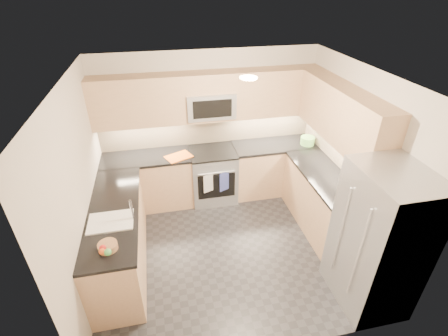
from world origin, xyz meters
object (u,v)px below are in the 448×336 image
refrigerator (378,241)px  fruit_basket (108,246)px  microwave (210,104)px  cutting_board (179,157)px  utensil_bowl (307,141)px  gas_range (213,175)px

refrigerator → fruit_basket: refrigerator is taller
microwave → cutting_board: bearing=-158.7°
utensil_bowl → cutting_board: 2.21m
microwave → refrigerator: size_ratio=0.42×
utensil_bowl → fruit_basket: size_ratio=1.16×
microwave → refrigerator: bearing=-60.4°
refrigerator → cutting_board: 3.08m
cutting_board → microwave: bearing=21.3°
refrigerator → fruit_basket: (-2.94, 0.45, 0.08)m
refrigerator → cutting_board: bearing=130.9°
gas_range → refrigerator: 2.86m
microwave → fruit_basket: bearing=-125.4°
gas_range → fruit_basket: 2.53m
gas_range → cutting_board: bearing=-170.4°
refrigerator → microwave: bearing=119.6°
microwave → cutting_board: (-0.57, -0.22, -0.75)m
gas_range → utensil_bowl: bearing=-3.5°
microwave → utensil_bowl: 1.79m
cutting_board → fruit_basket: 2.09m
refrigerator → utensil_bowl: (0.19, 2.32, 0.11)m
utensil_bowl → cutting_board: (-2.21, 0.01, -0.06)m
gas_range → refrigerator: refrigerator is taller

